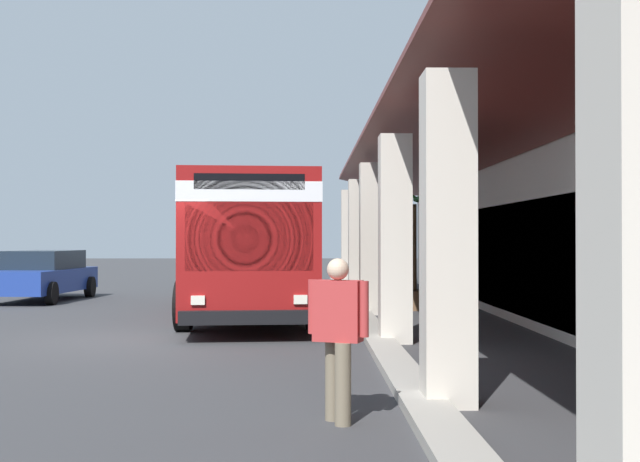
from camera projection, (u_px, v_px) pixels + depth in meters
ground at (582, 339)px, 14.51m from camera, size 120.00×120.00×0.00m
curb_strip at (367, 323)px, 16.58m from camera, size 37.84×0.50×0.12m
transit_bus at (248, 237)px, 19.51m from camera, size 11.37×3.42×3.34m
parked_sedan_blue at (43, 275)px, 23.52m from camera, size 4.53×2.26×1.47m
pedestrian at (338, 331)px, 7.89m from camera, size 0.39×0.59×1.62m
potted_palm at (414, 277)px, 20.43m from camera, size 1.98×1.85×2.99m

